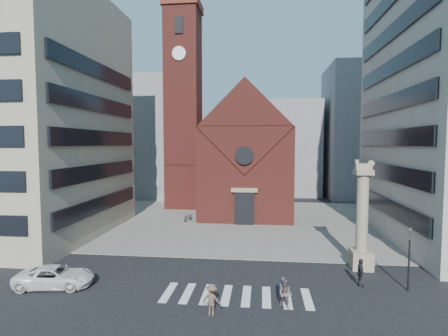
{
  "coord_description": "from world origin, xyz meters",
  "views": [
    {
      "loc": [
        2.2,
        -25.13,
        9.92
      ],
      "look_at": [
        -1.49,
        8.0,
        7.59
      ],
      "focal_mm": 28.0,
      "sensor_mm": 36.0,
      "label": 1
    }
  ],
  "objects_px": {
    "lion_column": "(362,226)",
    "pedestrian_1": "(285,294)",
    "white_car": "(55,277)",
    "scooter_0": "(188,217)",
    "traffic_light": "(409,258)",
    "pedestrian_0": "(283,291)",
    "pedestrian_2": "(360,273)"
  },
  "relations": [
    {
      "from": "scooter_0",
      "to": "traffic_light",
      "type": "bearing_deg",
      "value": -25.81
    },
    {
      "from": "pedestrian_0",
      "to": "pedestrian_1",
      "type": "bearing_deg",
      "value": -95.65
    },
    {
      "from": "traffic_light",
      "to": "scooter_0",
      "type": "bearing_deg",
      "value": 135.19
    },
    {
      "from": "pedestrian_0",
      "to": "pedestrian_2",
      "type": "xyz_separation_m",
      "value": [
        5.47,
        3.36,
        0.11
      ]
    },
    {
      "from": "pedestrian_1",
      "to": "scooter_0",
      "type": "xyz_separation_m",
      "value": [
        -10.84,
        22.56,
        -0.32
      ]
    },
    {
      "from": "pedestrian_0",
      "to": "traffic_light",
      "type": "bearing_deg",
      "value": 3.63
    },
    {
      "from": "traffic_light",
      "to": "pedestrian_1",
      "type": "bearing_deg",
      "value": -157.59
    },
    {
      "from": "lion_column",
      "to": "pedestrian_0",
      "type": "distance_m",
      "value": 9.86
    },
    {
      "from": "lion_column",
      "to": "scooter_0",
      "type": "distance_m",
      "value": 23.1
    },
    {
      "from": "pedestrian_0",
      "to": "pedestrian_2",
      "type": "bearing_deg",
      "value": 15.97
    },
    {
      "from": "lion_column",
      "to": "pedestrian_2",
      "type": "distance_m",
      "value": 4.48
    },
    {
      "from": "traffic_light",
      "to": "pedestrian_2",
      "type": "bearing_deg",
      "value": 172.27
    },
    {
      "from": "lion_column",
      "to": "scooter_0",
      "type": "height_order",
      "value": "lion_column"
    },
    {
      "from": "traffic_light",
      "to": "white_car",
      "type": "xyz_separation_m",
      "value": [
        -24.05,
        -2.01,
        -1.57
      ]
    },
    {
      "from": "traffic_light",
      "to": "pedestrian_2",
      "type": "height_order",
      "value": "traffic_light"
    },
    {
      "from": "lion_column",
      "to": "traffic_light",
      "type": "height_order",
      "value": "lion_column"
    },
    {
      "from": "white_car",
      "to": "pedestrian_0",
      "type": "distance_m",
      "value": 15.61
    },
    {
      "from": "pedestrian_0",
      "to": "pedestrian_1",
      "type": "height_order",
      "value": "pedestrian_1"
    },
    {
      "from": "scooter_0",
      "to": "pedestrian_2",
      "type": "bearing_deg",
      "value": -30.04
    },
    {
      "from": "white_car",
      "to": "pedestrian_2",
      "type": "xyz_separation_m",
      "value": [
        21.05,
        2.42,
        0.25
      ]
    },
    {
      "from": "white_car",
      "to": "pedestrian_1",
      "type": "bearing_deg",
      "value": -104.03
    },
    {
      "from": "pedestrian_1",
      "to": "scooter_0",
      "type": "distance_m",
      "value": 25.04
    },
    {
      "from": "pedestrian_1",
      "to": "pedestrian_2",
      "type": "bearing_deg",
      "value": 59.75
    },
    {
      "from": "pedestrian_1",
      "to": "scooter_0",
      "type": "bearing_deg",
      "value": 139.76
    },
    {
      "from": "lion_column",
      "to": "pedestrian_1",
      "type": "distance_m",
      "value": 10.16
    },
    {
      "from": "pedestrian_1",
      "to": "pedestrian_0",
      "type": "bearing_deg",
      "value": 124.03
    },
    {
      "from": "pedestrian_0",
      "to": "pedestrian_2",
      "type": "height_order",
      "value": "pedestrian_2"
    },
    {
      "from": "traffic_light",
      "to": "pedestrian_0",
      "type": "bearing_deg",
      "value": -160.77
    },
    {
      "from": "pedestrian_0",
      "to": "pedestrian_1",
      "type": "distance_m",
      "value": 0.51
    },
    {
      "from": "lion_column",
      "to": "pedestrian_1",
      "type": "height_order",
      "value": "lion_column"
    },
    {
      "from": "lion_column",
      "to": "scooter_0",
      "type": "bearing_deg",
      "value": 138.77
    },
    {
      "from": "white_car",
      "to": "pedestrian_0",
      "type": "height_order",
      "value": "pedestrian_0"
    }
  ]
}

